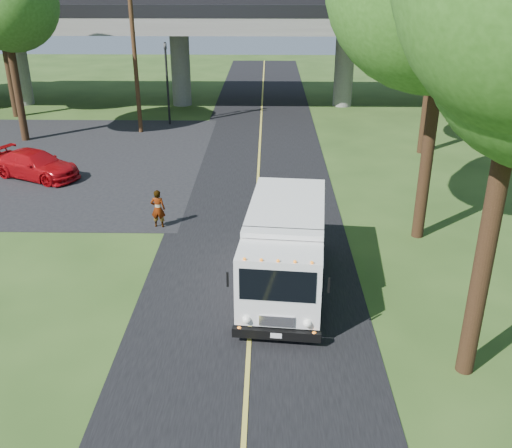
{
  "coord_description": "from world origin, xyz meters",
  "views": [
    {
      "loc": [
        0.46,
        -10.82,
        9.28
      ],
      "look_at": [
        0.1,
        6.4,
        1.6
      ],
      "focal_mm": 40.0,
      "sensor_mm": 36.0,
      "label": 1
    }
  ],
  "objects_px": {
    "step_van": "(285,247)",
    "pedestrian": "(158,209)",
    "utility_pole": "(135,57)",
    "red_sedan": "(36,165)",
    "traffic_signal": "(167,75)"
  },
  "relations": [
    {
      "from": "utility_pole",
      "to": "red_sedan",
      "type": "bearing_deg",
      "value": -110.89
    },
    {
      "from": "step_van",
      "to": "pedestrian",
      "type": "relative_size",
      "value": 4.23
    },
    {
      "from": "traffic_signal",
      "to": "step_van",
      "type": "relative_size",
      "value": 0.79
    },
    {
      "from": "traffic_signal",
      "to": "red_sedan",
      "type": "height_order",
      "value": "traffic_signal"
    },
    {
      "from": "step_van",
      "to": "pedestrian",
      "type": "distance_m",
      "value": 6.71
    },
    {
      "from": "traffic_signal",
      "to": "red_sedan",
      "type": "bearing_deg",
      "value": -114.27
    },
    {
      "from": "utility_pole",
      "to": "step_van",
      "type": "xyz_separation_m",
      "value": [
        8.53,
        -19.0,
        -3.14
      ]
    },
    {
      "from": "red_sedan",
      "to": "pedestrian",
      "type": "distance_m",
      "value": 9.05
    },
    {
      "from": "utility_pole",
      "to": "red_sedan",
      "type": "distance_m",
      "value": 10.06
    },
    {
      "from": "step_van",
      "to": "red_sedan",
      "type": "height_order",
      "value": "step_van"
    },
    {
      "from": "red_sedan",
      "to": "step_van",
      "type": "bearing_deg",
      "value": -107.15
    },
    {
      "from": "traffic_signal",
      "to": "utility_pole",
      "type": "distance_m",
      "value": 2.86
    },
    {
      "from": "utility_pole",
      "to": "pedestrian",
      "type": "height_order",
      "value": "utility_pole"
    },
    {
      "from": "utility_pole",
      "to": "red_sedan",
      "type": "relative_size",
      "value": 1.97
    },
    {
      "from": "traffic_signal",
      "to": "step_van",
      "type": "distance_m",
      "value": 22.21
    }
  ]
}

